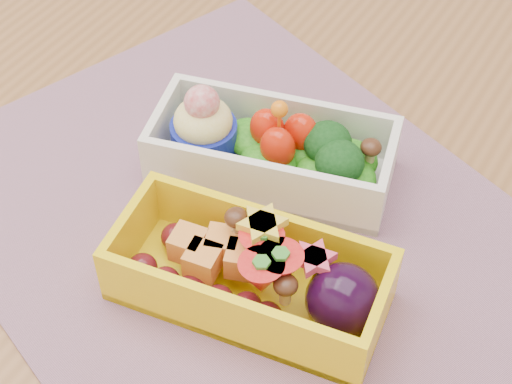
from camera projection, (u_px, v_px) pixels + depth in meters
The scene contains 4 objects.
table at pixel (266, 280), 0.68m from camera, with size 1.20×0.80×0.75m.
placemat at pixel (244, 229), 0.59m from camera, with size 0.45×0.35×0.00m, color #A06E8A.
bento_white at pixel (271, 151), 0.61m from camera, with size 0.19×0.12×0.07m.
bento_yellow at pixel (255, 275), 0.53m from camera, with size 0.19×0.10×0.06m.
Camera 1 is at (0.20, -0.35, 1.20)m, focal length 57.38 mm.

